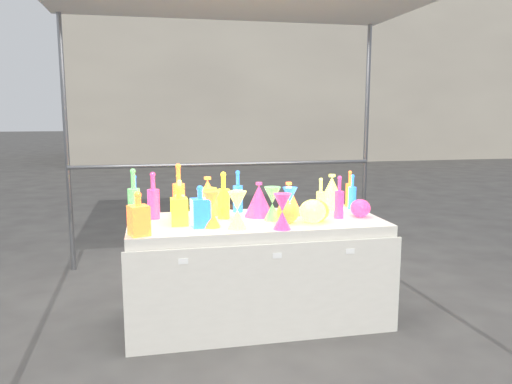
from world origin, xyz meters
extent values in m
plane|color=#605D59|center=(0.00, 0.00, 0.00)|extent=(80.00, 80.00, 0.00)
cylinder|color=gray|center=(-1.50, 1.50, 1.20)|extent=(0.04, 0.04, 2.40)
cylinder|color=gray|center=(1.50, 1.50, 1.20)|extent=(0.04, 0.04, 2.40)
cylinder|color=gray|center=(0.00, 1.47, 1.00)|extent=(3.00, 0.04, 0.04)
cube|color=silver|center=(0.00, 0.00, 0.38)|extent=(1.80, 0.80, 0.75)
cube|color=silver|center=(0.00, -0.42, 0.34)|extent=(1.84, 0.02, 0.68)
cube|color=white|center=(-0.55, -0.43, 0.60)|extent=(0.06, 0.00, 0.03)
cube|color=white|center=(0.05, -0.43, 0.60)|extent=(0.06, 0.00, 0.03)
cube|color=white|center=(0.55, -0.43, 0.60)|extent=(0.06, 0.00, 0.03)
cube|color=#B7AD98|center=(4.00, 14.00, 3.00)|extent=(14.00, 6.00, 6.00)
cube|color=#9D6D47|center=(-0.03, 2.55, 0.19)|extent=(0.58, 0.47, 0.38)
cube|color=#9D6D47|center=(0.66, 2.58, 0.03)|extent=(0.66, 0.52, 0.05)
camera|label=1|loc=(-0.72, -3.44, 1.51)|focal=35.00mm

